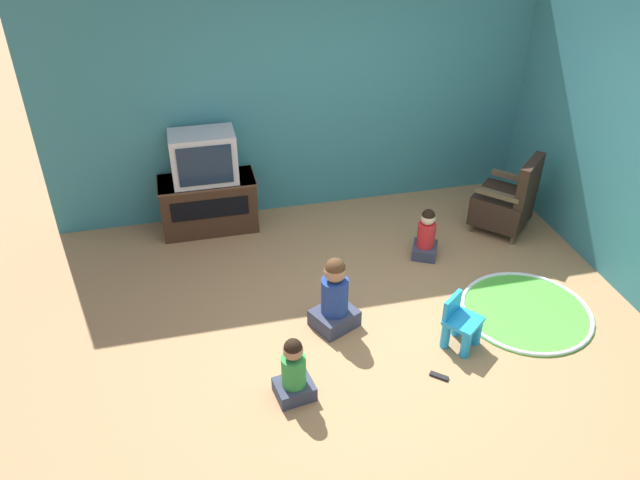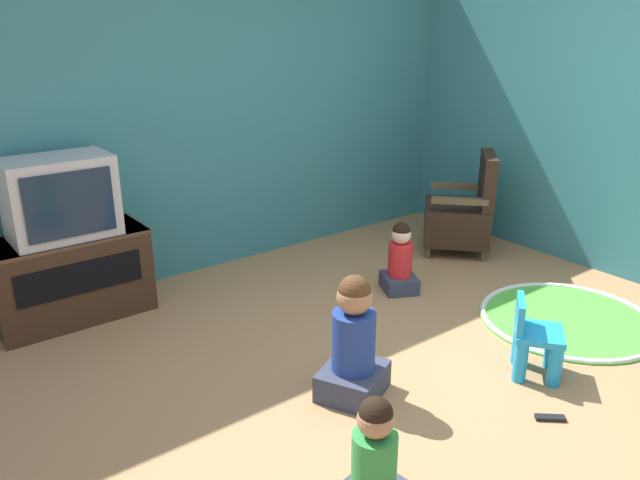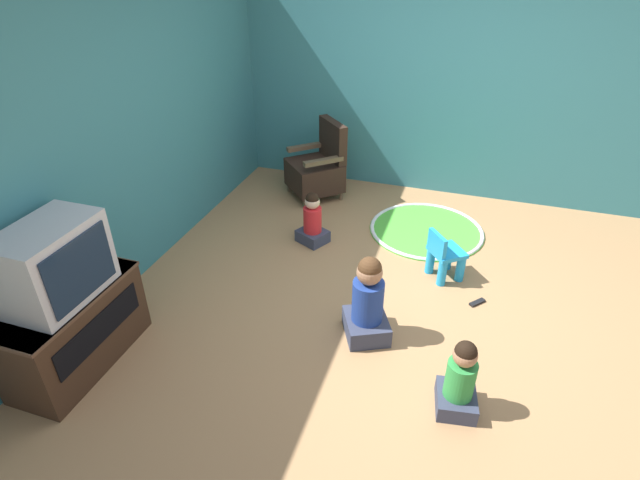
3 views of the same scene
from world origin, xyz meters
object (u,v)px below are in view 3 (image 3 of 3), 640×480
at_px(child_watching_right, 368,303).
at_px(child_watching_left, 313,221).
at_px(yellow_kid_chair, 445,257).
at_px(television, 54,263).
at_px(child_watching_center, 460,381).
at_px(remote_control, 477,302).
at_px(tv_cabinet, 74,328).
at_px(black_armchair, 318,168).

bearing_deg(child_watching_right, child_watching_left, 9.49).
bearing_deg(yellow_kid_chair, child_watching_left, 42.93).
height_order(television, child_watching_center, television).
bearing_deg(remote_control, child_watching_center, 37.20).
relative_size(tv_cabinet, remote_control, 7.12).
relative_size(black_armchair, child_watching_center, 1.55).
bearing_deg(black_armchair, yellow_kid_chair, 9.20).
height_order(child_watching_center, remote_control, child_watching_center).
bearing_deg(child_watching_center, yellow_kid_chair, 0.55).
relative_size(child_watching_left, child_watching_right, 0.77).
xyz_separation_m(yellow_kid_chair, remote_control, (-0.30, -0.32, -0.19)).
distance_m(black_armchair, child_watching_left, 1.05).
bearing_deg(child_watching_center, child_watching_left, 33.96).
height_order(black_armchair, child_watching_center, black_armchair).
distance_m(yellow_kid_chair, child_watching_right, 1.07).
bearing_deg(tv_cabinet, black_armchair, -13.92).
bearing_deg(television, child_watching_left, -26.36).
xyz_separation_m(yellow_kid_chair, child_watching_center, (-1.45, -0.24, 0.04)).
bearing_deg(tv_cabinet, television, -90.00).
bearing_deg(television, child_watching_center, -81.05).
distance_m(television, child_watching_left, 2.38).
bearing_deg(child_watching_right, remote_control, -76.75).
distance_m(child_watching_right, remote_control, 1.07).
xyz_separation_m(child_watching_center, child_watching_right, (0.50, 0.71, 0.06)).
height_order(tv_cabinet, yellow_kid_chair, tv_cabinet).
relative_size(yellow_kid_chair, remote_control, 3.23).
bearing_deg(television, child_watching_right, -63.95).
xyz_separation_m(television, yellow_kid_chair, (1.85, -2.32, -0.65)).
relative_size(yellow_kid_chair, child_watching_left, 0.86).
height_order(yellow_kid_chair, child_watching_left, child_watching_left).
height_order(tv_cabinet, remote_control, tv_cabinet).
height_order(child_watching_right, remote_control, child_watching_right).
bearing_deg(child_watching_right, yellow_kid_chair, -52.33).
xyz_separation_m(black_armchair, remote_control, (-1.51, -1.90, -0.33)).
relative_size(television, child_watching_center, 1.17).
relative_size(tv_cabinet, television, 1.54).
distance_m(child_watching_center, child_watching_right, 0.87).
distance_m(tv_cabinet, child_watching_left, 2.31).
xyz_separation_m(black_armchair, child_watching_center, (-2.66, -1.82, -0.10)).
bearing_deg(remote_control, television, -18.29).
distance_m(black_armchair, child_watching_center, 3.22).
xyz_separation_m(television, child_watching_right, (0.90, -1.85, -0.55)).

